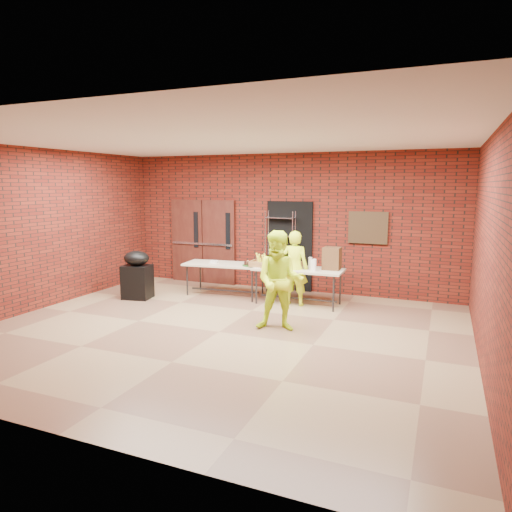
{
  "coord_description": "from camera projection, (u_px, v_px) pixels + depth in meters",
  "views": [
    {
      "loc": [
        3.44,
        -6.64,
        2.47
      ],
      "look_at": [
        0.1,
        1.4,
        1.11
      ],
      "focal_mm": 32.0,
      "sensor_mm": 36.0,
      "label": 1
    }
  ],
  "objects": [
    {
      "name": "room",
      "position": [
        218.0,
        238.0,
        7.5
      ],
      "size": [
        8.08,
        7.08,
        3.28
      ],
      "color": "brown",
      "rests_on": "ground"
    },
    {
      "name": "double_doors",
      "position": [
        203.0,
        241.0,
        11.56
      ],
      "size": [
        1.78,
        0.12,
        2.1
      ],
      "color": "#4B2015",
      "rests_on": "room"
    },
    {
      "name": "dark_doorway",
      "position": [
        289.0,
        246.0,
        10.71
      ],
      "size": [
        1.1,
        0.06,
        2.1
      ],
      "primitive_type": "cube",
      "color": "black",
      "rests_on": "room"
    },
    {
      "name": "bronze_plaque",
      "position": [
        368.0,
        228.0,
        9.94
      ],
      "size": [
        0.85,
        0.04,
        0.7
      ],
      "primitive_type": "cube",
      "color": "#382516",
      "rests_on": "room"
    },
    {
      "name": "wire_rack",
      "position": [
        280.0,
        251.0,
        10.66
      ],
      "size": [
        0.71,
        0.3,
        1.88
      ],
      "primitive_type": null,
      "rotation": [
        0.0,
        0.0,
        -0.1
      ],
      "color": "#AFAFB6",
      "rests_on": "room"
    },
    {
      "name": "table_left",
      "position": [
        225.0,
        266.0,
        10.2
      ],
      "size": [
        1.86,
        0.93,
        0.74
      ],
      "rotation": [
        0.0,
        0.0,
        0.1
      ],
      "color": "#B9AB8D",
      "rests_on": "room"
    },
    {
      "name": "table_right",
      "position": [
        298.0,
        271.0,
        9.47
      ],
      "size": [
        1.86,
        0.81,
        0.76
      ],
      "rotation": [
        0.0,
        0.0,
        0.03
      ],
      "color": "#B9AB8D",
      "rests_on": "room"
    },
    {
      "name": "basket_bananas",
      "position": [
        262.0,
        263.0,
        9.71
      ],
      "size": [
        0.47,
        0.36,
        0.14
      ],
      "color": "olive",
      "rests_on": "table_right"
    },
    {
      "name": "basket_oranges",
      "position": [
        289.0,
        264.0,
        9.57
      ],
      "size": [
        0.48,
        0.37,
        0.15
      ],
      "color": "olive",
      "rests_on": "table_right"
    },
    {
      "name": "basket_apples",
      "position": [
        273.0,
        265.0,
        9.53
      ],
      "size": [
        0.44,
        0.34,
        0.14
      ],
      "color": "olive",
      "rests_on": "table_right"
    },
    {
      "name": "muffin_tray",
      "position": [
        252.0,
        263.0,
        9.91
      ],
      "size": [
        0.42,
        0.42,
        0.1
      ],
      "color": "#195115",
      "rests_on": "table_left"
    },
    {
      "name": "napkin_box",
      "position": [
        214.0,
        262.0,
        10.24
      ],
      "size": [
        0.17,
        0.11,
        0.06
      ],
      "primitive_type": "cube",
      "color": "silver",
      "rests_on": "table_left"
    },
    {
      "name": "coffee_dispenser",
      "position": [
        332.0,
        258.0,
        9.32
      ],
      "size": [
        0.35,
        0.31,
        0.46
      ],
      "primitive_type": "cube",
      "color": "#50371B",
      "rests_on": "table_right"
    },
    {
      "name": "cup_stack_front",
      "position": [
        312.0,
        265.0,
        9.22
      ],
      "size": [
        0.07,
        0.07,
        0.21
      ],
      "primitive_type": "cylinder",
      "color": "silver",
      "rests_on": "table_right"
    },
    {
      "name": "cup_stack_mid",
      "position": [
        314.0,
        265.0,
        9.17
      ],
      "size": [
        0.08,
        0.08,
        0.24
      ],
      "primitive_type": "cylinder",
      "color": "silver",
      "rests_on": "table_right"
    },
    {
      "name": "cup_stack_back",
      "position": [
        310.0,
        263.0,
        9.41
      ],
      "size": [
        0.08,
        0.08,
        0.24
      ],
      "primitive_type": "cylinder",
      "color": "silver",
      "rests_on": "table_right"
    },
    {
      "name": "covered_grill",
      "position": [
        137.0,
        275.0,
        9.98
      ],
      "size": [
        0.66,
        0.58,
        1.05
      ],
      "rotation": [
        0.0,
        0.0,
        0.19
      ],
      "color": "black",
      "rests_on": "room"
    },
    {
      "name": "volunteer_woman",
      "position": [
        295.0,
        268.0,
        9.38
      ],
      "size": [
        0.58,
        0.39,
        1.55
      ],
      "primitive_type": "imported",
      "rotation": [
        0.0,
        0.0,
        3.18
      ],
      "color": "#D9FF1C",
      "rests_on": "room"
    },
    {
      "name": "volunteer_man",
      "position": [
        280.0,
        281.0,
        7.75
      ],
      "size": [
        0.95,
        0.81,
        1.72
      ],
      "primitive_type": "imported",
      "rotation": [
        0.0,
        0.0,
        0.2
      ],
      "color": "#D9FF1C",
      "rests_on": "room"
    }
  ]
}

